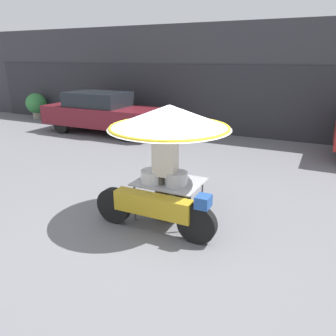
# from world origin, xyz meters

# --- Properties ---
(ground_plane) EXTENTS (36.00, 36.00, 0.00)m
(ground_plane) POSITION_xyz_m (0.00, 0.00, 0.00)
(ground_plane) COLOR slate
(shopfront_building) EXTENTS (28.00, 2.06, 3.77)m
(shopfront_building) POSITION_xyz_m (0.00, 7.97, 1.87)
(shopfront_building) COLOR #38383D
(shopfront_building) RESTS_ON ground
(vendor_motorcycle_cart) EXTENTS (2.07, 1.99, 1.94)m
(vendor_motorcycle_cart) POSITION_xyz_m (-0.02, 0.24, 1.52)
(vendor_motorcycle_cart) COLOR black
(vendor_motorcycle_cart) RESTS_ON ground
(vendor_person) EXTENTS (0.38, 0.22, 1.64)m
(vendor_person) POSITION_xyz_m (-0.01, 0.13, 0.92)
(vendor_person) COLOR #4C473D
(vendor_person) RESTS_ON ground
(parked_car) EXTENTS (4.47, 1.67, 1.46)m
(parked_car) POSITION_xyz_m (-5.09, 5.27, 0.75)
(parked_car) COLOR black
(parked_car) RESTS_ON ground
(potted_plant) EXTENTS (0.89, 0.89, 1.13)m
(potted_plant) POSITION_xyz_m (-9.59, 6.40, 0.65)
(potted_plant) COLOR gray
(potted_plant) RESTS_ON ground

